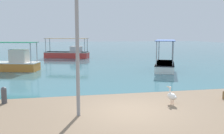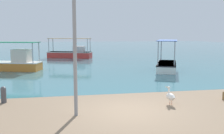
# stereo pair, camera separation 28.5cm
# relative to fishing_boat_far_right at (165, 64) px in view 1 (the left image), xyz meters

# --- Properties ---
(ground) EXTENTS (120.00, 120.00, 0.00)m
(ground) POSITION_rel_fishing_boat_far_right_xyz_m (-6.16, -10.77, -0.51)
(ground) COLOR #876D53
(harbor_water) EXTENTS (110.00, 90.00, 0.00)m
(harbor_water) POSITION_rel_fishing_boat_far_right_xyz_m (-6.16, 37.23, -0.51)
(harbor_water) COLOR #3D747F
(harbor_water) RESTS_ON ground
(fishing_boat_far_right) EXTENTS (3.47, 5.18, 2.60)m
(fishing_boat_far_right) POSITION_rel_fishing_boat_far_right_xyz_m (0.00, 0.00, 0.00)
(fishing_boat_far_right) COLOR white
(fishing_boat_far_right) RESTS_ON harbor_water
(fishing_boat_outer) EXTENTS (5.97, 3.53, 2.57)m
(fishing_boat_outer) POSITION_rel_fishing_boat_far_right_xyz_m (-8.02, 12.85, 0.11)
(fishing_boat_outer) COLOR red
(fishing_boat_outer) RESTS_ON harbor_water
(fishing_boat_near_left) EXTENTS (5.87, 3.13, 2.44)m
(fishing_boat_near_left) POSITION_rel_fishing_boat_far_right_xyz_m (-13.37, 2.27, 0.15)
(fishing_boat_near_left) COLOR orange
(fishing_boat_near_left) RESTS_ON harbor_water
(pelican) EXTENTS (0.37, 0.80, 0.80)m
(pelican) POSITION_rel_fishing_boat_far_right_xyz_m (-4.05, -10.16, -0.14)
(pelican) COLOR #E0997A
(pelican) RESTS_ON ground
(lamp_post) EXTENTS (0.28, 0.28, 6.72)m
(lamp_post) POSITION_rel_fishing_boat_far_right_xyz_m (-8.25, -10.90, 3.22)
(lamp_post) COLOR gray
(lamp_post) RESTS_ON ground
(mooring_bollard) EXTENTS (0.25, 0.25, 0.76)m
(mooring_bollard) POSITION_rel_fishing_boat_far_right_xyz_m (-11.44, -8.51, -0.10)
(mooring_bollard) COLOR #47474C
(mooring_bollard) RESTS_ON ground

